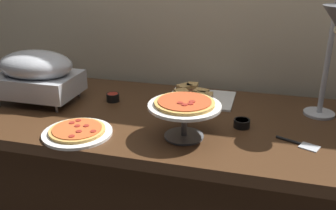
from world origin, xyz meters
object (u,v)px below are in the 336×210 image
object	(u,v)px
sandwich_platter	(197,96)
serving_spatula	(299,144)
pizza_plate_front	(77,132)
pizza_plate_center	(184,108)
sauce_cup_far	(242,123)
chafing_dish	(37,73)
sauce_cup_near	(113,97)

from	to	relation	value
sandwich_platter	serving_spatula	xyz separation A→B (m)	(0.48, -0.38, -0.02)
pizza_plate_front	pizza_plate_center	distance (m)	0.45
pizza_plate_center	sauce_cup_far	size ratio (longest dim) A/B	4.20
chafing_dish	sandwich_platter	bearing A→B (deg)	16.54
sauce_cup_near	serving_spatula	xyz separation A→B (m)	(0.89, -0.24, -0.02)
sandwich_platter	sauce_cup_far	world-z (taller)	sandwich_platter
chafing_dish	pizza_plate_front	bearing A→B (deg)	-39.08
pizza_plate_front	pizza_plate_center	bearing A→B (deg)	12.33
pizza_plate_front	sauce_cup_near	xyz separation A→B (m)	(-0.01, 0.39, 0.01)
pizza_plate_center	serving_spatula	bearing A→B (deg)	6.93
sandwich_platter	sauce_cup_far	bearing A→B (deg)	-48.01
pizza_plate_center	serving_spatula	xyz separation A→B (m)	(0.45, 0.05, -0.12)
sauce_cup_near	chafing_dish	bearing A→B (deg)	-165.73
pizza_plate_center	sandwich_platter	distance (m)	0.45
chafing_dish	serving_spatula	distance (m)	1.27
sandwich_platter	sauce_cup_far	distance (m)	0.37
sandwich_platter	sauce_cup_far	size ratio (longest dim) A/B	4.77
pizza_plate_center	sauce_cup_far	bearing A→B (deg)	35.49
sandwich_platter	sauce_cup_near	bearing A→B (deg)	-161.50
sandwich_platter	pizza_plate_front	bearing A→B (deg)	-127.12
serving_spatula	sandwich_platter	bearing A→B (deg)	141.82
pizza_plate_front	serving_spatula	xyz separation A→B (m)	(0.88, 0.15, -0.01)
sauce_cup_far	serving_spatula	bearing A→B (deg)	-23.58
pizza_plate_center	sauce_cup_near	world-z (taller)	pizza_plate_center
chafing_dish	sauce_cup_near	distance (m)	0.39
pizza_plate_center	sauce_cup_far	world-z (taller)	pizza_plate_center
pizza_plate_front	sauce_cup_near	size ratio (longest dim) A/B	4.39
pizza_plate_center	sandwich_platter	size ratio (longest dim) A/B	0.88
sauce_cup_near	serving_spatula	distance (m)	0.92
sauce_cup_far	pizza_plate_center	bearing A→B (deg)	-144.51
sandwich_platter	chafing_dish	bearing A→B (deg)	-163.46
chafing_dish	sauce_cup_near	xyz separation A→B (m)	(0.36, 0.09, -0.12)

